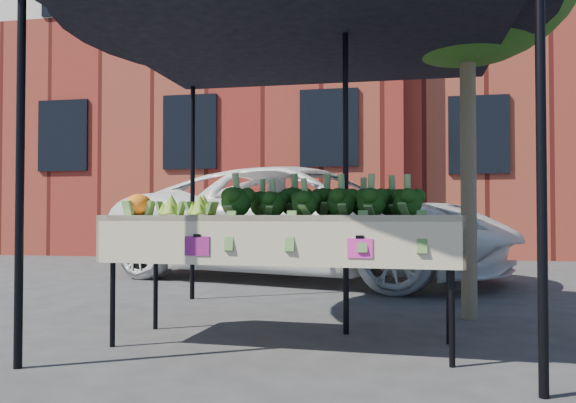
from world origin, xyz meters
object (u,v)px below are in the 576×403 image
at_px(vehicle, 308,78).
at_px(street_tree, 468,95).
at_px(canopy, 302,156).
at_px(table, 282,280).

xyz_separation_m(vehicle, street_tree, (1.89, -2.95, -0.92)).
bearing_deg(street_tree, vehicle, 122.61).
bearing_deg(canopy, street_tree, 29.91).
bearing_deg(canopy, table, -94.61).
bearing_deg(vehicle, canopy, -155.05).
height_order(table, canopy, canopy).
relative_size(canopy, street_tree, 0.81).
distance_m(table, canopy, 1.08).
height_order(canopy, street_tree, street_tree).
height_order(table, vehicle, vehicle).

